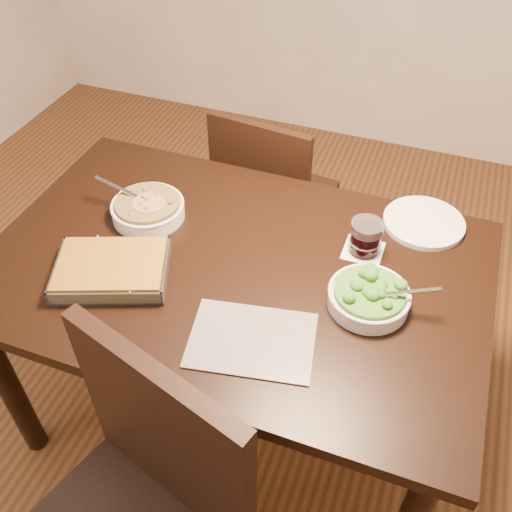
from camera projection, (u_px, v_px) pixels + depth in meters
ground at (239, 409)px, 2.11m from camera, size 4.00×4.00×0.00m
table at (234, 288)px, 1.66m from camera, size 1.40×0.90×0.75m
magazine_a at (115, 266)px, 1.59m from camera, size 0.30×0.25×0.01m
magazine_b at (252, 340)px, 1.40m from camera, size 0.34×0.27×0.01m
coaster at (363, 251)px, 1.64m from camera, size 0.11×0.11×0.00m
stew_bowl at (148, 208)px, 1.73m from camera, size 0.25×0.22×0.09m
broccoli_bowl at (369, 297)px, 1.47m from camera, size 0.24×0.21×0.08m
baking_dish at (112, 269)px, 1.54m from camera, size 0.36×0.31×0.05m
wine_tumbler at (366, 237)px, 1.60m from camera, size 0.09×0.09×0.10m
dinner_plate at (424, 223)px, 1.72m from camera, size 0.24×0.24×0.02m
chair_far at (270, 195)px, 2.28m from camera, size 0.44×0.44×0.85m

